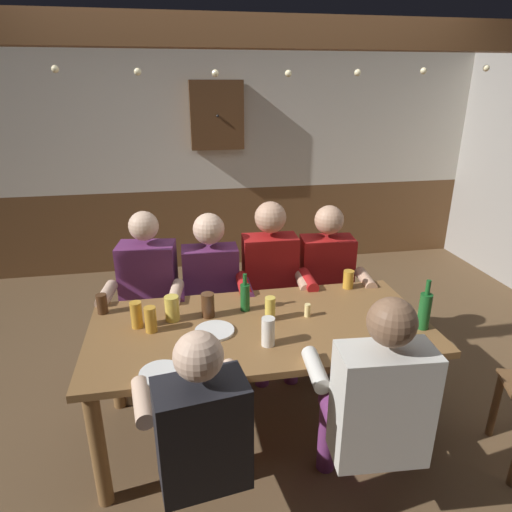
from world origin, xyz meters
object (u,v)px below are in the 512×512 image
person_2 (271,280)px  pint_glass_2 (136,315)px  condiment_caddy (391,315)px  pint_glass_3 (151,319)px  bottle_0 (425,310)px  pint_glass_5 (102,304)px  pint_glass_1 (208,305)px  person_3 (328,279)px  person_4 (199,432)px  pint_glass_6 (270,309)px  person_5 (374,403)px  table_candle (307,310)px  bottle_1 (245,296)px  pint_glass_0 (172,308)px  wall_dart_cabinet (217,115)px  pint_glass_7 (348,279)px  dining_table (260,339)px  person_0 (148,293)px  person_1 (212,288)px  pint_glass_4 (268,332)px  plate_0 (215,331)px

person_2 → pint_glass_2: person_2 is taller
condiment_caddy → pint_glass_3: bearing=175.3°
bottle_0 → pint_glass_5: 1.87m
pint_glass_1 → pint_glass_5: pint_glass_1 is taller
person_3 → bottle_0: size_ratio=4.13×
person_2 → pint_glass_1: (-0.50, -0.53, 0.11)m
person_4 → pint_glass_2: bearing=102.3°
pint_glass_3 → pint_glass_6: (0.68, 0.01, -0.00)m
person_5 → table_candle: 0.75m
bottle_0 → pint_glass_2: (-1.58, 0.30, -0.04)m
person_5 → pint_glass_3: bearing=148.4°
bottle_1 → pint_glass_3: bottle_1 is taller
person_4 → person_5: person_5 is taller
pint_glass_0 → person_5: bearing=-43.3°
wall_dart_cabinet → bottle_1: bearing=-92.6°
person_3 → pint_glass_7: size_ratio=9.82×
dining_table → pint_glass_2: bearing=171.1°
person_0 → person_1: (0.44, 0.01, -0.01)m
person_5 → person_0: bearing=132.0°
person_4 → pint_glass_4: bearing=41.4°
person_1 → wall_dart_cabinet: size_ratio=1.72×
wall_dart_cabinet → person_5: bearing=-84.4°
person_3 → condiment_caddy: size_ratio=8.67×
pint_glass_2 → pint_glass_7: size_ratio=1.25×
condiment_caddy → bottle_1: 0.87m
person_0 → bottle_0: (1.56, -0.88, 0.17)m
dining_table → condiment_caddy: 0.78m
table_candle → pint_glass_4: (-0.30, -0.26, 0.04)m
person_5 → bottle_0: person_5 is taller
condiment_caddy → wall_dart_cabinet: (-0.71, 2.78, 0.95)m
table_candle → pint_glass_1: size_ratio=0.54×
dining_table → person_3: person_3 is taller
pint_glass_0 → pint_glass_6: (0.56, -0.10, -0.00)m
person_3 → pint_glass_4: person_3 is taller
pint_glass_0 → pint_glass_2: pint_glass_2 is taller
pint_glass_0 → pint_glass_6: bearing=-10.1°
pint_glass_4 → person_5: bearing=-50.1°
person_2 → bottle_1: 0.58m
table_candle → person_0: bearing=146.5°
person_3 → bottle_0: bearing=111.6°
plate_0 → person_1: bearing=86.3°
condiment_caddy → pint_glass_2: 1.47m
dining_table → wall_dart_cabinet: bearing=88.8°
person_1 → pint_glass_7: 0.96m
condiment_caddy → pint_glass_1: 1.08m
person_3 → wall_dart_cabinet: bearing=-67.7°
pint_glass_6 → table_candle: bearing=-0.4°
dining_table → pint_glass_3: bearing=175.9°
person_1 → pint_glass_2: bearing=52.6°
bottle_1 → pint_glass_3: size_ratio=1.61×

